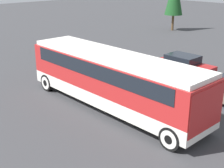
# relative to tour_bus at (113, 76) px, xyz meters

# --- Properties ---
(ground_plane) EXTENTS (120.00, 120.00, 0.00)m
(ground_plane) POSITION_rel_tour_bus_xyz_m (-0.10, -0.00, -1.80)
(ground_plane) COLOR #38383A
(tour_bus) EXTENTS (11.17, 2.65, 2.98)m
(tour_bus) POSITION_rel_tour_bus_xyz_m (0.00, 0.00, 0.00)
(tour_bus) COLOR silver
(tour_bus) RESTS_ON ground_plane
(parked_car_near) EXTENTS (4.55, 1.93, 1.37)m
(parked_car_near) POSITION_rel_tour_bus_xyz_m (3.50, 5.18, -1.11)
(parked_car_near) COLOR #7A6B5B
(parked_car_near) RESTS_ON ground_plane
(parked_car_mid) EXTENTS (4.13, 1.88, 1.43)m
(parked_car_mid) POSITION_rel_tour_bus_xyz_m (-0.79, 7.57, -1.09)
(parked_car_mid) COLOR maroon
(parked_car_mid) RESTS_ON ground_plane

